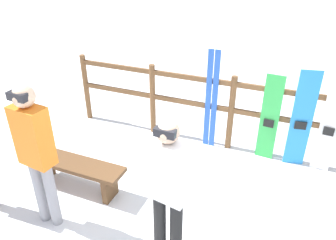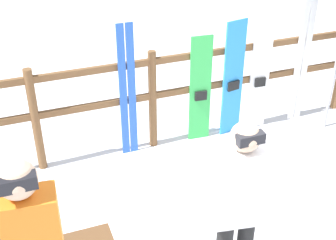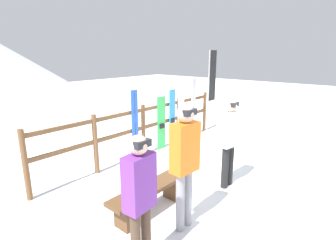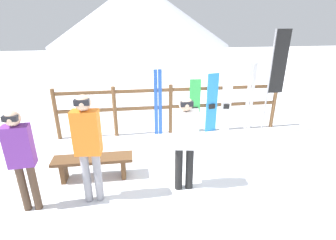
{
  "view_description": "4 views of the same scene",
  "coord_description": "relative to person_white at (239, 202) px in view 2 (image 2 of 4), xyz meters",
  "views": [
    {
      "loc": [
        0.86,
        -2.54,
        3.07
      ],
      "look_at": [
        -0.74,
        1.31,
        0.79
      ],
      "focal_mm": 35.0,
      "sensor_mm": 36.0,
      "label": 1
    },
    {
      "loc": [
        -1.57,
        -2.58,
        3.33
      ],
      "look_at": [
        -0.15,
        1.23,
        0.91
      ],
      "focal_mm": 50.0,
      "sensor_mm": 36.0,
      "label": 2
    },
    {
      "loc": [
        -4.34,
        -2.32,
        2.46
      ],
      "look_at": [
        -0.19,
        1.2,
        1.09
      ],
      "focal_mm": 28.0,
      "sensor_mm": 36.0,
      "label": 3
    },
    {
      "loc": [
        -0.91,
        -4.02,
        2.88
      ],
      "look_at": [
        -0.22,
        1.07,
        0.8
      ],
      "focal_mm": 28.0,
      "sensor_mm": 36.0,
      "label": 4
    }
  ],
  "objects": [
    {
      "name": "fence",
      "position": [
        0.11,
        2.37,
        -0.22
      ],
      "size": [
        5.66,
        0.1,
        1.28
      ],
      "color": "brown",
      "rests_on": "ground"
    },
    {
      "name": "person_white",
      "position": [
        0.0,
        0.0,
        0.0
      ],
      "size": [
        0.45,
        0.3,
        1.68
      ],
      "color": "black",
      "rests_on": "ground"
    },
    {
      "name": "ski_pair_blue",
      "position": [
        -0.21,
        2.32,
        -0.14
      ],
      "size": [
        0.19,
        0.02,
        1.67
      ],
      "color": "blue",
      "rests_on": "ground"
    },
    {
      "name": "snowboard_green",
      "position": [
        0.71,
        2.31,
        -0.28
      ],
      "size": [
        0.28,
        0.07,
        1.41
      ],
      "color": "green",
      "rests_on": "ground"
    },
    {
      "name": "snowboard_blue",
      "position": [
        1.16,
        2.31,
        -0.21
      ],
      "size": [
        0.3,
        0.1,
        1.54
      ],
      "color": "#288CE0",
      "rests_on": "ground"
    },
    {
      "name": "snowboard_white",
      "position": [
        1.55,
        2.31,
        -0.23
      ],
      "size": [
        0.26,
        0.07,
        1.51
      ],
      "color": "white",
      "rests_on": "ground"
    },
    {
      "name": "ski_pair_white",
      "position": [
        2.17,
        2.32,
        -0.09
      ],
      "size": [
        0.2,
        0.02,
        1.78
      ],
      "color": "white",
      "rests_on": "ground"
    }
  ]
}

